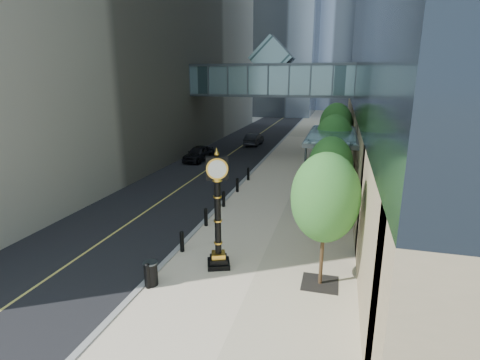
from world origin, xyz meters
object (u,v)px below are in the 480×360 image
(trash_bin, at_px, (151,274))
(car_near, at_px, (199,153))
(car_far, at_px, (254,139))
(street_clock, at_px, (218,219))
(pedestrian, at_px, (311,185))

(trash_bin, xyz_separation_m, car_near, (-6.27, 21.41, 0.24))
(car_near, xyz_separation_m, car_far, (3.17, 9.85, -0.04))
(car_near, bearing_deg, street_clock, -60.99)
(street_clock, height_order, pedestrian, street_clock)
(pedestrian, bearing_deg, trash_bin, 77.97)
(pedestrian, relative_size, car_far, 0.37)
(street_clock, distance_m, pedestrian, 11.40)
(trash_bin, bearing_deg, street_clock, 45.26)
(pedestrian, xyz_separation_m, car_far, (-8.15, 18.27, -0.13))
(pedestrian, xyz_separation_m, car_near, (-11.32, 8.43, -0.09))
(trash_bin, height_order, car_far, car_far)
(street_clock, xyz_separation_m, car_far, (-5.15, 29.19, -1.50))
(car_far, bearing_deg, street_clock, 102.09)
(trash_bin, height_order, car_near, car_near)
(street_clock, relative_size, car_far, 1.19)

